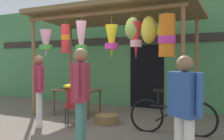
{
  "coord_description": "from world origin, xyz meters",
  "views": [
    {
      "loc": [
        3.34,
        -5.26,
        1.45
      ],
      "look_at": [
        0.07,
        1.09,
        1.23
      ],
      "focal_mm": 41.66,
      "sensor_mm": 36.0,
      "label": 1
    }
  ],
  "objects_px": {
    "display_table": "(77,92)",
    "parked_bicycle": "(172,117)",
    "passerby_at_right": "(81,91)",
    "folding_chair": "(75,104)",
    "flower_heap_on_table": "(74,86)",
    "wicker_basket_by_table": "(107,119)",
    "vendor_in_orange": "(184,106)",
    "shopper_by_bananas": "(39,85)"
  },
  "relations": [
    {
      "from": "shopper_by_bananas",
      "to": "passerby_at_right",
      "type": "xyz_separation_m",
      "value": [
        1.77,
        -0.95,
        0.04
      ]
    },
    {
      "from": "passerby_at_right",
      "to": "folding_chair",
      "type": "bearing_deg",
      "value": 128.5
    },
    {
      "from": "display_table",
      "to": "passerby_at_right",
      "type": "bearing_deg",
      "value": -53.91
    },
    {
      "from": "folding_chair",
      "to": "parked_bicycle",
      "type": "xyz_separation_m",
      "value": [
        2.11,
        0.36,
        -0.16
      ]
    },
    {
      "from": "parked_bicycle",
      "to": "vendor_in_orange",
      "type": "height_order",
      "value": "vendor_in_orange"
    },
    {
      "from": "folding_chair",
      "to": "shopper_by_bananas",
      "type": "distance_m",
      "value": 0.92
    },
    {
      "from": "parked_bicycle",
      "to": "shopper_by_bananas",
      "type": "distance_m",
      "value": 2.97
    },
    {
      "from": "flower_heap_on_table",
      "to": "shopper_by_bananas",
      "type": "bearing_deg",
      "value": -89.46
    },
    {
      "from": "vendor_in_orange",
      "to": "shopper_by_bananas",
      "type": "xyz_separation_m",
      "value": [
        -3.43,
        1.08,
        0.05
      ]
    },
    {
      "from": "folding_chair",
      "to": "vendor_in_orange",
      "type": "distance_m",
      "value": 3.13
    },
    {
      "from": "parked_bicycle",
      "to": "passerby_at_right",
      "type": "bearing_deg",
      "value": -121.09
    },
    {
      "from": "passerby_at_right",
      "to": "display_table",
      "type": "bearing_deg",
      "value": 126.09
    },
    {
      "from": "parked_bicycle",
      "to": "wicker_basket_by_table",
      "type": "bearing_deg",
      "value": 173.64
    },
    {
      "from": "vendor_in_orange",
      "to": "display_table",
      "type": "bearing_deg",
      "value": 143.66
    },
    {
      "from": "display_table",
      "to": "parked_bicycle",
      "type": "relative_size",
      "value": 0.69
    },
    {
      "from": "display_table",
      "to": "passerby_at_right",
      "type": "xyz_separation_m",
      "value": [
        1.72,
        -2.36,
        0.36
      ]
    },
    {
      "from": "wicker_basket_by_table",
      "to": "passerby_at_right",
      "type": "height_order",
      "value": "passerby_at_right"
    },
    {
      "from": "flower_heap_on_table",
      "to": "wicker_basket_by_table",
      "type": "height_order",
      "value": "flower_heap_on_table"
    },
    {
      "from": "flower_heap_on_table",
      "to": "vendor_in_orange",
      "type": "xyz_separation_m",
      "value": [
        3.44,
        -2.43,
        0.11
      ]
    },
    {
      "from": "parked_bicycle",
      "to": "folding_chair",
      "type": "bearing_deg",
      "value": -170.21
    },
    {
      "from": "folding_chair",
      "to": "display_table",
      "type": "bearing_deg",
      "value": 122.6
    },
    {
      "from": "wicker_basket_by_table",
      "to": "parked_bicycle",
      "type": "bearing_deg",
      "value": -6.36
    },
    {
      "from": "flower_heap_on_table",
      "to": "shopper_by_bananas",
      "type": "height_order",
      "value": "shopper_by_bananas"
    },
    {
      "from": "display_table",
      "to": "wicker_basket_by_table",
      "type": "distance_m",
      "value": 1.37
    },
    {
      "from": "flower_heap_on_table",
      "to": "folding_chair",
      "type": "relative_size",
      "value": 0.75
    },
    {
      "from": "flower_heap_on_table",
      "to": "wicker_basket_by_table",
      "type": "xyz_separation_m",
      "value": [
        1.24,
        -0.41,
        -0.69
      ]
    },
    {
      "from": "flower_heap_on_table",
      "to": "passerby_at_right",
      "type": "xyz_separation_m",
      "value": [
        1.78,
        -2.3,
        0.2
      ]
    },
    {
      "from": "folding_chair",
      "to": "parked_bicycle",
      "type": "relative_size",
      "value": 0.48
    },
    {
      "from": "wicker_basket_by_table",
      "to": "display_table",
      "type": "bearing_deg",
      "value": 158.48
    },
    {
      "from": "shopper_by_bananas",
      "to": "passerby_at_right",
      "type": "distance_m",
      "value": 2.01
    },
    {
      "from": "display_table",
      "to": "folding_chair",
      "type": "relative_size",
      "value": 1.43
    },
    {
      "from": "display_table",
      "to": "wicker_basket_by_table",
      "type": "bearing_deg",
      "value": -21.52
    },
    {
      "from": "vendor_in_orange",
      "to": "shopper_by_bananas",
      "type": "height_order",
      "value": "shopper_by_bananas"
    },
    {
      "from": "vendor_in_orange",
      "to": "flower_heap_on_table",
      "type": "bearing_deg",
      "value": 144.8
    },
    {
      "from": "flower_heap_on_table",
      "to": "wicker_basket_by_table",
      "type": "distance_m",
      "value": 1.48
    },
    {
      "from": "display_table",
      "to": "folding_chair",
      "type": "xyz_separation_m",
      "value": [
        0.64,
        -1.0,
        -0.13
      ]
    },
    {
      "from": "parked_bicycle",
      "to": "display_table",
      "type": "bearing_deg",
      "value": 166.93
    },
    {
      "from": "flower_heap_on_table",
      "to": "folding_chair",
      "type": "height_order",
      "value": "flower_heap_on_table"
    },
    {
      "from": "vendor_in_orange",
      "to": "shopper_by_bananas",
      "type": "distance_m",
      "value": 3.59
    },
    {
      "from": "display_table",
      "to": "vendor_in_orange",
      "type": "bearing_deg",
      "value": -36.34
    },
    {
      "from": "flower_heap_on_table",
      "to": "parked_bicycle",
      "type": "bearing_deg",
      "value": -11.69
    },
    {
      "from": "flower_heap_on_table",
      "to": "folding_chair",
      "type": "distance_m",
      "value": 1.22
    }
  ]
}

